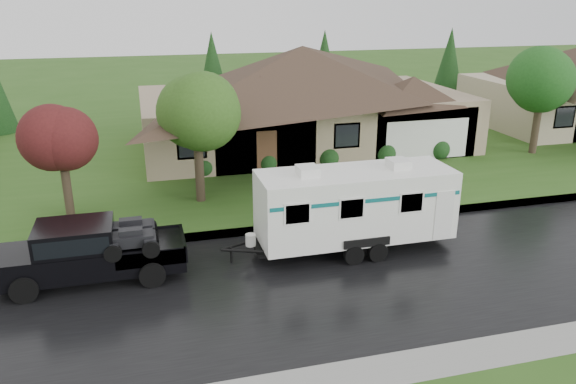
% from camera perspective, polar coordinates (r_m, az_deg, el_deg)
% --- Properties ---
extents(ground, '(140.00, 140.00, 0.00)m').
position_cam_1_polar(ground, '(20.06, 7.16, -5.60)').
color(ground, '#2F561B').
rests_on(ground, ground).
extents(road, '(140.00, 8.00, 0.01)m').
position_cam_1_polar(road, '(18.42, 9.49, -8.10)').
color(road, black).
rests_on(road, ground).
extents(curb, '(140.00, 0.50, 0.15)m').
position_cam_1_polar(curb, '(21.95, 4.99, -3.04)').
color(curb, gray).
rests_on(curb, ground).
extents(lawn, '(140.00, 26.00, 0.15)m').
position_cam_1_polar(lawn, '(33.61, -2.38, 5.00)').
color(lawn, '#2F561B').
rests_on(lawn, ground).
extents(house_main, '(19.44, 10.80, 6.90)m').
position_cam_1_polar(house_main, '(32.38, 2.03, 10.80)').
color(house_main, tan).
rests_on(house_main, lawn).
extents(tree_left_green, '(3.23, 3.23, 5.35)m').
position_cam_1_polar(tree_left_green, '(23.20, -9.29, 7.79)').
color(tree_left_green, '#382B1E').
rests_on(tree_left_green, lawn).
extents(tree_red, '(2.60, 2.60, 4.31)m').
position_cam_1_polar(tree_red, '(23.00, -22.08, 4.66)').
color(tree_red, '#382B1E').
rests_on(tree_red, lawn).
extents(tree_right_green, '(3.43, 3.43, 5.67)m').
position_cam_1_polar(tree_right_green, '(33.30, 24.46, 10.21)').
color(tree_right_green, '#382B1E').
rests_on(tree_right_green, lawn).
extents(shrub_row, '(13.60, 1.00, 1.00)m').
position_cam_1_polar(shrub_row, '(28.68, 4.04, 3.62)').
color(shrub_row, '#143814').
rests_on(shrub_row, lawn).
extents(pickup_truck, '(5.70, 2.16, 1.90)m').
position_cam_1_polar(pickup_truck, '(18.40, -19.84, -5.58)').
color(pickup_truck, black).
rests_on(pickup_truck, ground).
extents(travel_trailer, '(7.03, 2.47, 3.15)m').
position_cam_1_polar(travel_trailer, '(19.29, 6.82, -1.23)').
color(travel_trailer, white).
rests_on(travel_trailer, ground).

